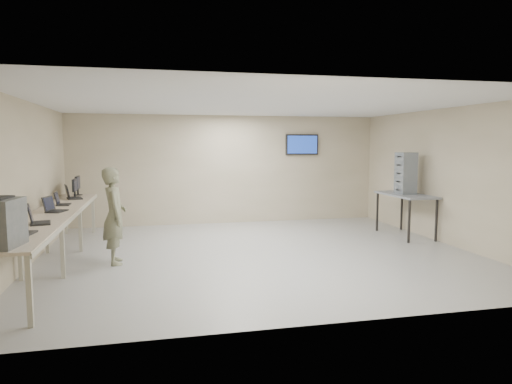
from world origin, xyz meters
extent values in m
cube|color=#B0B0AD|center=(0.00, 0.00, 0.00)|extent=(8.00, 7.00, 0.01)
cube|color=silver|center=(0.00, 0.00, 2.80)|extent=(8.00, 7.00, 0.01)
cube|color=beige|center=(0.00, 3.50, 1.40)|extent=(8.00, 0.01, 2.80)
cube|color=beige|center=(0.00, -3.50, 1.40)|extent=(8.00, 0.01, 2.80)
cube|color=beige|center=(-4.00, 0.00, 1.40)|extent=(0.01, 7.00, 2.80)
cube|color=beige|center=(4.00, 0.00, 1.40)|extent=(0.01, 7.00, 2.80)
cube|color=black|center=(2.00, 3.48, 2.05)|extent=(0.15, 0.04, 0.15)
cube|color=black|center=(2.00, 3.44, 2.05)|extent=(0.90, 0.06, 0.55)
cube|color=#18389B|center=(2.00, 3.40, 2.05)|extent=(0.82, 0.01, 0.47)
cube|color=beige|center=(-3.60, 0.00, 0.88)|extent=(0.75, 6.00, 0.04)
cube|color=#B7B3A0|center=(-3.23, 0.00, 0.85)|extent=(0.02, 6.00, 0.06)
cube|color=#B7B3A0|center=(-3.30, -2.85, 0.43)|extent=(0.06, 0.06, 0.86)
cube|color=#B7B3A0|center=(-3.90, -0.90, 0.43)|extent=(0.06, 0.06, 0.86)
cube|color=#B7B3A0|center=(-3.30, -0.90, 0.43)|extent=(0.06, 0.06, 0.86)
cube|color=#B7B3A0|center=(-3.90, 0.90, 0.43)|extent=(0.06, 0.06, 0.86)
cube|color=#B7B3A0|center=(-3.30, 0.90, 0.43)|extent=(0.06, 0.06, 0.86)
cube|color=#B7B3A0|center=(-3.90, 2.85, 0.43)|extent=(0.06, 0.06, 0.86)
cube|color=#B7B3A0|center=(-3.30, 2.85, 0.43)|extent=(0.06, 0.06, 0.86)
cube|color=black|center=(-3.59, -1.95, 0.91)|extent=(0.33, 0.42, 0.02)
cube|color=black|center=(-3.73, -1.95, 1.06)|extent=(0.13, 0.37, 0.27)
cube|color=black|center=(-3.71, -1.95, 1.06)|extent=(0.10, 0.32, 0.23)
cube|color=black|center=(-3.54, -1.14, 0.91)|extent=(0.34, 0.42, 0.02)
cube|color=black|center=(-3.67, -1.14, 1.06)|extent=(0.14, 0.36, 0.27)
cube|color=black|center=(-3.66, -1.14, 1.06)|extent=(0.11, 0.31, 0.22)
cube|color=black|center=(-3.55, 0.09, 0.91)|extent=(0.34, 0.41, 0.02)
cube|color=black|center=(-3.68, 0.09, 1.05)|extent=(0.16, 0.34, 0.25)
cube|color=black|center=(-3.66, 0.09, 1.05)|extent=(0.13, 0.29, 0.21)
cube|color=black|center=(-3.60, 1.00, 0.91)|extent=(0.24, 0.33, 0.02)
cube|color=black|center=(-3.72, 1.00, 1.04)|extent=(0.07, 0.31, 0.23)
cube|color=black|center=(-3.70, 1.00, 1.04)|extent=(0.05, 0.27, 0.19)
cube|color=black|center=(-3.55, 2.00, 0.91)|extent=(0.38, 0.46, 0.02)
cube|color=black|center=(-3.70, 2.00, 1.07)|extent=(0.17, 0.38, 0.28)
cube|color=black|center=(-3.68, 2.00, 1.07)|extent=(0.14, 0.33, 0.24)
cylinder|color=black|center=(-3.60, 2.33, 0.91)|extent=(0.18, 0.18, 0.01)
cube|color=black|center=(-3.60, 2.33, 0.99)|extent=(0.04, 0.03, 0.14)
cube|color=black|center=(-3.60, 2.33, 1.17)|extent=(0.05, 0.41, 0.27)
cube|color=black|center=(-3.57, 2.33, 1.17)|extent=(0.00, 0.37, 0.23)
cylinder|color=black|center=(-3.60, 2.75, 0.91)|extent=(0.20, 0.20, 0.01)
cube|color=black|center=(-3.60, 2.75, 0.99)|extent=(0.04, 0.03, 0.16)
cube|color=black|center=(-3.60, 2.75, 1.19)|extent=(0.05, 0.44, 0.29)
cube|color=black|center=(-3.57, 2.75, 1.19)|extent=(0.00, 0.40, 0.25)
imported|color=#616B50|center=(-2.58, -0.16, 0.84)|extent=(0.48, 0.66, 1.67)
cube|color=gray|center=(3.60, 0.89, 0.93)|extent=(0.74, 1.59, 0.04)
cube|color=black|center=(3.28, 0.20, 0.46)|extent=(0.04, 0.04, 0.91)
cube|color=black|center=(3.28, 1.58, 0.46)|extent=(0.04, 0.04, 0.91)
cube|color=black|center=(3.92, 0.20, 0.46)|extent=(0.04, 0.04, 0.91)
cube|color=black|center=(3.92, 1.58, 0.46)|extent=(0.04, 0.04, 0.91)
cube|color=gray|center=(3.58, 0.89, 1.05)|extent=(0.35, 0.39, 0.19)
cube|color=gray|center=(3.58, 0.89, 1.23)|extent=(0.35, 0.39, 0.19)
cube|color=gray|center=(3.58, 0.89, 1.42)|extent=(0.35, 0.39, 0.19)
cube|color=gray|center=(3.58, 0.89, 1.60)|extent=(0.35, 0.39, 0.19)
cube|color=gray|center=(3.58, 0.89, 1.79)|extent=(0.35, 0.39, 0.19)
camera|label=1|loc=(-1.92, -8.25, 2.06)|focal=32.00mm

